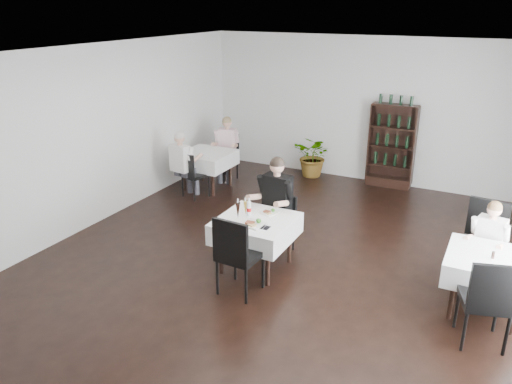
% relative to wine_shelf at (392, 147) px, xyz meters
% --- Properties ---
extents(room_shell, '(9.00, 9.00, 9.00)m').
position_rel_wine_shelf_xyz_m(room_shell, '(-0.60, -4.31, 0.65)').
color(room_shell, black).
rests_on(room_shell, ground).
extents(wine_shelf, '(0.90, 0.28, 1.75)m').
position_rel_wine_shelf_xyz_m(wine_shelf, '(0.00, 0.00, 0.00)').
color(wine_shelf, black).
rests_on(wine_shelf, ground).
extents(main_table, '(1.03, 1.03, 0.77)m').
position_rel_wine_shelf_xyz_m(main_table, '(-0.90, -4.31, -0.23)').
color(main_table, black).
rests_on(main_table, ground).
extents(left_table, '(0.98, 0.98, 0.77)m').
position_rel_wine_shelf_xyz_m(left_table, '(-3.30, -1.81, -0.23)').
color(left_table, black).
rests_on(left_table, ground).
extents(right_table, '(0.98, 0.98, 0.77)m').
position_rel_wine_shelf_xyz_m(right_table, '(2.10, -4.01, -0.23)').
color(right_table, black).
rests_on(right_table, ground).
extents(potted_tree, '(0.94, 0.85, 0.92)m').
position_rel_wine_shelf_xyz_m(potted_tree, '(-1.62, -0.12, -0.38)').
color(potted_tree, '#25541D').
rests_on(potted_tree, ground).
extents(main_chair_far, '(0.52, 0.52, 0.88)m').
position_rel_wine_shelf_xyz_m(main_chair_far, '(-0.83, -3.60, -0.34)').
color(main_chair_far, black).
rests_on(main_chair_far, ground).
extents(main_chair_near, '(0.53, 0.53, 1.10)m').
position_rel_wine_shelf_xyz_m(main_chair_near, '(-0.80, -5.06, -0.22)').
color(main_chair_near, black).
rests_on(main_chair_near, ground).
extents(left_chair_far, '(0.57, 0.58, 1.00)m').
position_rel_wine_shelf_xyz_m(left_chair_far, '(-3.26, -1.08, -0.28)').
color(left_chair_far, black).
rests_on(left_chair_far, ground).
extents(left_chair_near, '(0.54, 0.54, 0.93)m').
position_rel_wine_shelf_xyz_m(left_chair_near, '(-3.27, -2.41, -0.32)').
color(left_chair_near, black).
rests_on(left_chair_near, ground).
extents(right_chair_far, '(0.60, 0.60, 1.14)m').
position_rel_wine_shelf_xyz_m(right_chair_far, '(1.97, -3.22, -0.19)').
color(right_chair_far, black).
rests_on(right_chair_far, ground).
extents(right_chair_near, '(0.62, 0.62, 1.09)m').
position_rel_wine_shelf_xyz_m(right_chair_near, '(2.14, -4.74, -0.22)').
color(right_chair_near, black).
rests_on(right_chair_near, ground).
extents(diner_main, '(0.60, 0.61, 1.50)m').
position_rel_wine_shelf_xyz_m(diner_main, '(-0.89, -3.73, 0.03)').
color(diner_main, '#3E3E45').
rests_on(diner_main, ground).
extents(diner_left_far, '(0.57, 0.61, 1.37)m').
position_rel_wine_shelf_xyz_m(diner_left_far, '(-3.21, -1.17, -0.05)').
color(diner_left_far, '#3E3E45').
rests_on(diner_left_far, ground).
extents(diner_left_near, '(0.53, 0.55, 1.34)m').
position_rel_wine_shelf_xyz_m(diner_left_near, '(-3.41, -2.48, -0.07)').
color(diner_left_near, '#3E3E45').
rests_on(diner_left_near, ground).
extents(diner_right_far, '(0.51, 0.54, 1.25)m').
position_rel_wine_shelf_xyz_m(diner_right_far, '(2.04, -3.44, -0.12)').
color(diner_right_far, '#3E3E45').
rests_on(diner_right_far, ground).
extents(plate_far, '(0.28, 0.28, 0.07)m').
position_rel_wine_shelf_xyz_m(plate_far, '(-0.82, -4.05, -0.06)').
color(plate_far, white).
rests_on(plate_far, main_table).
extents(plate_near, '(0.31, 0.31, 0.09)m').
position_rel_wine_shelf_xyz_m(plate_near, '(-0.84, -4.51, -0.06)').
color(plate_near, white).
rests_on(plate_near, main_table).
extents(pilsner_dark, '(0.07, 0.07, 0.29)m').
position_rel_wine_shelf_xyz_m(pilsner_dark, '(-1.13, -4.41, 0.04)').
color(pilsner_dark, black).
rests_on(pilsner_dark, main_table).
extents(pilsner_lager, '(0.06, 0.06, 0.26)m').
position_rel_wine_shelf_xyz_m(pilsner_lager, '(-1.09, -4.26, 0.03)').
color(pilsner_lager, gold).
rests_on(pilsner_lager, main_table).
extents(coke_bottle, '(0.07, 0.07, 0.26)m').
position_rel_wine_shelf_xyz_m(coke_bottle, '(-1.04, -4.25, 0.03)').
color(coke_bottle, silver).
rests_on(coke_bottle, main_table).
extents(napkin_cutlery, '(0.16, 0.18, 0.02)m').
position_rel_wine_shelf_xyz_m(napkin_cutlery, '(-0.68, -4.52, -0.07)').
color(napkin_cutlery, black).
rests_on(napkin_cutlery, main_table).
extents(pepper_mill, '(0.04, 0.04, 0.09)m').
position_rel_wine_shelf_xyz_m(pepper_mill, '(2.12, -4.06, -0.03)').
color(pepper_mill, black).
rests_on(pepper_mill, right_table).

